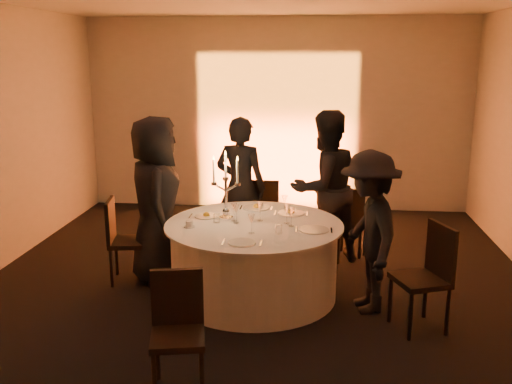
# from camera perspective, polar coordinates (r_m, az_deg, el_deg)

# --- Properties ---
(floor) EXTENTS (7.00, 7.00, 0.00)m
(floor) POSITION_cam_1_polar(r_m,az_deg,el_deg) (6.01, -0.19, -10.22)
(floor) COLOR black
(floor) RESTS_ON ground
(wall_back) EXTENTS (7.00, 0.00, 7.00)m
(wall_back) POSITION_cam_1_polar(r_m,az_deg,el_deg) (9.04, 2.12, 7.71)
(wall_back) COLOR beige
(wall_back) RESTS_ON floor
(wall_front) EXTENTS (7.00, 0.00, 7.00)m
(wall_front) POSITION_cam_1_polar(r_m,az_deg,el_deg) (2.25, -9.66, -11.02)
(wall_front) COLOR beige
(wall_front) RESTS_ON floor
(uplighter_fixture) EXTENTS (0.25, 0.12, 0.10)m
(uplighter_fixture) POSITION_cam_1_polar(r_m,az_deg,el_deg) (9.01, 1.91, -1.71)
(uplighter_fixture) COLOR black
(uplighter_fixture) RESTS_ON floor
(banquet_table) EXTENTS (1.80, 1.80, 0.77)m
(banquet_table) POSITION_cam_1_polar(r_m,az_deg,el_deg) (5.87, -0.20, -6.79)
(banquet_table) COLOR black
(banquet_table) RESTS_ON floor
(chair_left) EXTENTS (0.47, 0.47, 0.92)m
(chair_left) POSITION_cam_1_polar(r_m,az_deg,el_deg) (6.36, -13.31, -4.26)
(chair_left) COLOR black
(chair_left) RESTS_ON floor
(chair_back_left) EXTENTS (0.39, 0.39, 0.87)m
(chair_back_left) POSITION_cam_1_polar(r_m,az_deg,el_deg) (7.40, 0.87, -1.58)
(chair_back_left) COLOR black
(chair_back_left) RESTS_ON floor
(chair_back_right) EXTENTS (0.55, 0.55, 0.89)m
(chair_back_right) POSITION_cam_1_polar(r_m,az_deg,el_deg) (6.92, 8.89, -2.75)
(chair_back_right) COLOR black
(chair_back_right) RESTS_ON floor
(chair_right) EXTENTS (0.55, 0.55, 0.97)m
(chair_right) POSITION_cam_1_polar(r_m,az_deg,el_deg) (5.36, 16.88, -7.56)
(chair_right) COLOR black
(chair_right) RESTS_ON floor
(chair_front) EXTENTS (0.46, 0.46, 0.89)m
(chair_front) POSITION_cam_1_polar(r_m,az_deg,el_deg) (4.34, -7.84, -12.96)
(chair_front) COLOR black
(chair_front) RESTS_ON floor
(guest_left) EXTENTS (0.80, 1.01, 1.81)m
(guest_left) POSITION_cam_1_polar(r_m,az_deg,el_deg) (6.21, -9.96, -0.82)
(guest_left) COLOR black
(guest_left) RESTS_ON floor
(guest_back_left) EXTENTS (0.70, 0.54, 1.72)m
(guest_back_left) POSITION_cam_1_polar(r_m,az_deg,el_deg) (6.92, -1.53, 0.48)
(guest_back_left) COLOR black
(guest_back_left) RESTS_ON floor
(guest_back_right) EXTENTS (1.12, 1.07, 1.82)m
(guest_back_right) POSITION_cam_1_polar(r_m,az_deg,el_deg) (6.70, 6.86, 0.39)
(guest_back_right) COLOR black
(guest_back_right) RESTS_ON floor
(guest_right) EXTENTS (0.76, 1.11, 1.57)m
(guest_right) POSITION_cam_1_polar(r_m,az_deg,el_deg) (5.53, 11.22, -3.95)
(guest_right) COLOR black
(guest_right) RESTS_ON floor
(plate_left) EXTENTS (0.36, 0.25, 0.08)m
(plate_left) POSITION_cam_1_polar(r_m,az_deg,el_deg) (6.00, -4.98, -2.32)
(plate_left) COLOR white
(plate_left) RESTS_ON banquet_table
(plate_back_left) EXTENTS (0.36, 0.29, 0.08)m
(plate_back_left) POSITION_cam_1_polar(r_m,az_deg,el_deg) (6.30, 0.02, -1.51)
(plate_back_left) COLOR white
(plate_back_left) RESTS_ON banquet_table
(plate_back_right) EXTENTS (0.35, 0.29, 0.08)m
(plate_back_right) POSITION_cam_1_polar(r_m,az_deg,el_deg) (6.10, 3.52, -2.05)
(plate_back_right) COLOR white
(plate_back_right) RESTS_ON banquet_table
(plate_right) EXTENTS (0.36, 0.29, 0.01)m
(plate_right) POSITION_cam_1_polar(r_m,az_deg,el_deg) (5.55, 5.80, -3.78)
(plate_right) COLOR white
(plate_right) RESTS_ON banquet_table
(plate_front) EXTENTS (0.36, 0.25, 0.01)m
(plate_front) POSITION_cam_1_polar(r_m,az_deg,el_deg) (5.16, -1.41, -5.07)
(plate_front) COLOR white
(plate_front) RESTS_ON banquet_table
(coffee_cup) EXTENTS (0.11, 0.11, 0.07)m
(coffee_cup) POSITION_cam_1_polar(r_m,az_deg,el_deg) (5.66, -6.69, -3.22)
(coffee_cup) COLOR white
(coffee_cup) RESTS_ON banquet_table
(candelabra) EXTENTS (0.30, 0.14, 0.72)m
(candelabra) POSITION_cam_1_polar(r_m,az_deg,el_deg) (5.86, -3.03, -0.34)
(candelabra) COLOR white
(candelabra) RESTS_ON banquet_table
(wine_glass_a) EXTENTS (0.07, 0.07, 0.19)m
(wine_glass_a) POSITION_cam_1_polar(r_m,az_deg,el_deg) (5.63, 3.57, -2.10)
(wine_glass_a) COLOR silver
(wine_glass_a) RESTS_ON banquet_table
(wine_glass_b) EXTENTS (0.07, 0.07, 0.19)m
(wine_glass_b) POSITION_cam_1_polar(r_m,az_deg,el_deg) (5.39, -0.47, -2.79)
(wine_glass_b) COLOR silver
(wine_glass_b) RESTS_ON banquet_table
(wine_glass_c) EXTENTS (0.07, 0.07, 0.19)m
(wine_glass_c) POSITION_cam_1_polar(r_m,az_deg,el_deg) (5.80, -2.21, -1.62)
(wine_glass_c) COLOR silver
(wine_glass_c) RESTS_ON banquet_table
(wine_glass_d) EXTENTS (0.07, 0.07, 0.19)m
(wine_glass_d) POSITION_cam_1_polar(r_m,az_deg,el_deg) (5.72, 3.11, -1.84)
(wine_glass_d) COLOR silver
(wine_glass_d) RESTS_ON banquet_table
(wine_glass_e) EXTENTS (0.07, 0.07, 0.19)m
(wine_glass_e) POSITION_cam_1_polar(r_m,az_deg,el_deg) (6.11, 2.88, -0.83)
(wine_glass_e) COLOR silver
(wine_glass_e) RESTS_ON banquet_table
(wine_glass_f) EXTENTS (0.07, 0.07, 0.19)m
(wine_glass_f) POSITION_cam_1_polar(r_m,az_deg,el_deg) (5.80, 0.42, -1.60)
(wine_glass_f) COLOR silver
(wine_glass_f) RESTS_ON banquet_table
(wine_glass_g) EXTENTS (0.07, 0.07, 0.19)m
(wine_glass_g) POSITION_cam_1_polar(r_m,az_deg,el_deg) (5.72, -2.00, -1.83)
(wine_glass_g) COLOR silver
(wine_glass_g) RESTS_ON banquet_table
(tumbler_a) EXTENTS (0.07, 0.07, 0.09)m
(tumbler_a) POSITION_cam_1_polar(r_m,az_deg,el_deg) (5.96, -2.93, -2.12)
(tumbler_a) COLOR silver
(tumbler_a) RESTS_ON banquet_table
(tumbler_b) EXTENTS (0.07, 0.07, 0.09)m
(tumbler_b) POSITION_cam_1_polar(r_m,az_deg,el_deg) (5.41, 2.29, -3.77)
(tumbler_b) COLOR silver
(tumbler_b) RESTS_ON banquet_table
(tumbler_c) EXTENTS (0.07, 0.07, 0.09)m
(tumbler_c) POSITION_cam_1_polar(r_m,az_deg,el_deg) (5.79, -3.96, -2.63)
(tumbler_c) COLOR silver
(tumbler_c) RESTS_ON banquet_table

